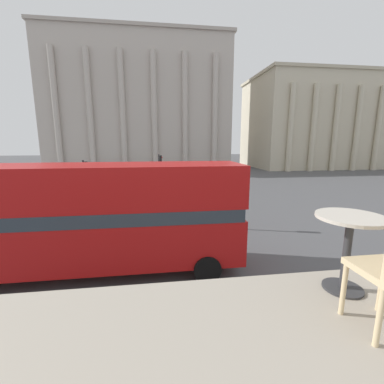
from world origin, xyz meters
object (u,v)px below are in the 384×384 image
Objects in this scene: plaza_building_right at (326,123)px; traffic_light_mid at (85,177)px; traffic_light_far at (160,167)px; double_decker_bus at (87,215)px; traffic_light_near at (226,190)px; cafe_dining_table at (349,236)px; pedestrian_yellow at (168,215)px; plaza_building_left at (140,106)px.

traffic_light_mid is at bearing -142.95° from plaza_building_right.
traffic_light_far is (5.45, 6.09, 0.06)m from traffic_light_mid.
double_decker_bus is 7.66m from traffic_light_near.
cafe_dining_table is 23.46m from traffic_light_far.
traffic_light_mid is 8.24m from pedestrian_yellow.
plaza_building_left is 9.25× the size of traffic_light_near.
plaza_building_left is at bearing 100.46° from traffic_light_near.
cafe_dining_table reaches higher than pedestrian_yellow.
cafe_dining_table is 0.22× the size of traffic_light_near.
traffic_light_mid reaches higher than traffic_light_near.
pedestrian_yellow is (3.10, -34.66, -10.24)m from plaza_building_left.
cafe_dining_table is at bearing 160.03° from pedestrian_yellow.
plaza_building_right is at bearing 55.48° from cafe_dining_table.
traffic_light_near is at bearing -79.54° from plaza_building_left.
traffic_light_mid is at bearing 101.09° from double_decker_bus.
plaza_building_left reaches higher than traffic_light_far.
plaza_building_left reaches higher than traffic_light_mid.
traffic_light_mid is (-39.00, -29.44, -6.19)m from plaza_building_right.
plaza_building_left is (-0.04, 38.85, 8.91)m from double_decker_bus.
double_decker_bus is 5.35m from pedestrian_yellow.
traffic_light_far is (-3.49, 11.80, 0.19)m from traffic_light_near.
cafe_dining_table reaches higher than double_decker_bus.
cafe_dining_table is at bearing -84.66° from plaza_building_left.
plaza_building_left is 24.56m from traffic_light_far.
plaza_building_right is 18.70× the size of pedestrian_yellow.
traffic_light_mid is at bearing -95.08° from plaza_building_left.
double_decker_bus reaches higher than traffic_light_mid.
double_decker_bus is at bearing -100.03° from traffic_light_far.
traffic_light_near is (-30.06, -35.15, -6.32)m from plaza_building_right.
plaza_building_left reaches higher than pedestrian_yellow.
cafe_dining_table is 0.20× the size of traffic_light_far.
plaza_building_left reaches higher than double_decker_bus.
cafe_dining_table is at bearing -63.08° from double_decker_bus.
traffic_light_mid is 0.97× the size of traffic_light_far.
plaza_building_right reaches higher than traffic_light_near.
traffic_light_far is at bearing 93.48° from cafe_dining_table.
traffic_light_near is 2.05× the size of pedestrian_yellow.
plaza_building_left is at bearing 95.34° from cafe_dining_table.
traffic_light_near is at bearing 79.85° from cafe_dining_table.
plaza_building_right reaches higher than traffic_light_far.
traffic_light_mid is (-8.94, 5.71, 0.13)m from traffic_light_near.
plaza_building_right reaches higher than pedestrian_yellow.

